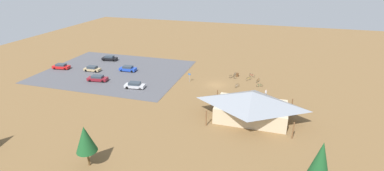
{
  "coord_description": "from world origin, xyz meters",
  "views": [
    {
      "loc": [
        -12.24,
        60.19,
        25.02
      ],
      "look_at": [
        4.36,
        4.81,
        1.2
      ],
      "focal_mm": 26.73,
      "sensor_mm": 36.0,
      "label": 1
    }
  ],
  "objects_px": {
    "trash_bin": "(237,75)",
    "pine_center": "(85,139)",
    "bike_pavilion": "(251,104)",
    "car_maroon_end_stall": "(98,78)",
    "bicycle_green_near_sign": "(260,85)",
    "car_black_aisle_side": "(110,58)",
    "car_tan_far_end": "(92,69)",
    "bicycle_white_lone_east": "(237,86)",
    "car_red_mid_lot": "(61,66)",
    "bicycle_red_yard_center": "(252,75)",
    "bicycle_teal_yard_front": "(248,97)",
    "pine_midwest": "(320,164)",
    "visitor_at_bikes": "(266,93)",
    "car_blue_front_row": "(128,69)",
    "car_silver_near_entry": "(135,85)",
    "lot_sign": "(189,76)",
    "bicycle_silver_lone_west": "(235,75)",
    "bicycle_black_front_row": "(233,77)",
    "bicycle_yellow_trailside": "(249,79)",
    "bicycle_orange_edge_north": "(258,81)"
  },
  "relations": [
    {
      "from": "bicycle_white_lone_east",
      "to": "bicycle_black_front_row",
      "type": "bearing_deg",
      "value": -70.71
    },
    {
      "from": "car_maroon_end_stall",
      "to": "lot_sign",
      "type": "bearing_deg",
      "value": -164.2
    },
    {
      "from": "bicycle_white_lone_east",
      "to": "visitor_at_bikes",
      "type": "distance_m",
      "value": 7.35
    },
    {
      "from": "bicycle_green_near_sign",
      "to": "visitor_at_bikes",
      "type": "distance_m",
      "value": 5.5
    },
    {
      "from": "pine_midwest",
      "to": "car_blue_front_row",
      "type": "relative_size",
      "value": 1.82
    },
    {
      "from": "bicycle_white_lone_east",
      "to": "car_silver_near_entry",
      "type": "bearing_deg",
      "value": 18.0
    },
    {
      "from": "bicycle_teal_yard_front",
      "to": "car_blue_front_row",
      "type": "height_order",
      "value": "car_blue_front_row"
    },
    {
      "from": "car_black_aisle_side",
      "to": "car_maroon_end_stall",
      "type": "bearing_deg",
      "value": 111.88
    },
    {
      "from": "bicycle_orange_edge_north",
      "to": "bike_pavilion",
      "type": "bearing_deg",
      "value": 90.51
    },
    {
      "from": "car_blue_front_row",
      "to": "car_tan_far_end",
      "type": "bearing_deg",
      "value": 16.94
    },
    {
      "from": "pine_center",
      "to": "car_silver_near_entry",
      "type": "distance_m",
      "value": 27.32
    },
    {
      "from": "trash_bin",
      "to": "car_silver_near_entry",
      "type": "xyz_separation_m",
      "value": [
        20.96,
        14.17,
        0.29
      ]
    },
    {
      "from": "bike_pavilion",
      "to": "car_maroon_end_stall",
      "type": "distance_m",
      "value": 37.77
    },
    {
      "from": "bike_pavilion",
      "to": "car_maroon_end_stall",
      "type": "height_order",
      "value": "bike_pavilion"
    },
    {
      "from": "car_black_aisle_side",
      "to": "car_silver_near_entry",
      "type": "relative_size",
      "value": 0.96
    },
    {
      "from": "bicycle_black_front_row",
      "to": "bicycle_yellow_trailside",
      "type": "xyz_separation_m",
      "value": [
        -3.88,
        0.12,
        -0.02
      ]
    },
    {
      "from": "pine_center",
      "to": "visitor_at_bikes",
      "type": "relative_size",
      "value": 3.75
    },
    {
      "from": "lot_sign",
      "to": "bicycle_silver_lone_west",
      "type": "bearing_deg",
      "value": -143.75
    },
    {
      "from": "bicycle_silver_lone_west",
      "to": "bicycle_red_yard_center",
      "type": "relative_size",
      "value": 1.05
    },
    {
      "from": "bicycle_white_lone_east",
      "to": "bicycle_green_near_sign",
      "type": "relative_size",
      "value": 1.12
    },
    {
      "from": "car_black_aisle_side",
      "to": "car_tan_far_end",
      "type": "bearing_deg",
      "value": 94.27
    },
    {
      "from": "bicycle_black_front_row",
      "to": "car_black_aisle_side",
      "type": "relative_size",
      "value": 0.41
    },
    {
      "from": "bicycle_yellow_trailside",
      "to": "car_red_mid_lot",
      "type": "bearing_deg",
      "value": 7.16
    },
    {
      "from": "bike_pavilion",
      "to": "car_silver_near_entry",
      "type": "bearing_deg",
      "value": -14.46
    },
    {
      "from": "lot_sign",
      "to": "visitor_at_bikes",
      "type": "distance_m",
      "value": 18.2
    },
    {
      "from": "trash_bin",
      "to": "car_black_aisle_side",
      "type": "xyz_separation_m",
      "value": [
        37.53,
        -2.39,
        0.32
      ]
    },
    {
      "from": "car_tan_far_end",
      "to": "visitor_at_bikes",
      "type": "relative_size",
      "value": 2.65
    },
    {
      "from": "car_maroon_end_stall",
      "to": "car_black_aisle_side",
      "type": "relative_size",
      "value": 1.09
    },
    {
      "from": "bicycle_green_near_sign",
      "to": "car_tan_far_end",
      "type": "bearing_deg",
      "value": 2.51
    },
    {
      "from": "pine_midwest",
      "to": "car_maroon_end_stall",
      "type": "bearing_deg",
      "value": -29.37
    },
    {
      "from": "bike_pavilion",
      "to": "car_maroon_end_stall",
      "type": "relative_size",
      "value": 2.93
    },
    {
      "from": "bicycle_green_near_sign",
      "to": "car_black_aisle_side",
      "type": "relative_size",
      "value": 0.33
    },
    {
      "from": "bicycle_yellow_trailside",
      "to": "car_silver_near_entry",
      "type": "distance_m",
      "value": 26.97
    },
    {
      "from": "pine_midwest",
      "to": "bicycle_silver_lone_west",
      "type": "bearing_deg",
      "value": -68.83
    },
    {
      "from": "bicycle_green_near_sign",
      "to": "pine_center",
      "type": "bearing_deg",
      "value": 60.13
    },
    {
      "from": "pine_center",
      "to": "bicycle_black_front_row",
      "type": "bearing_deg",
      "value": -109.14
    },
    {
      "from": "pine_center",
      "to": "car_maroon_end_stall",
      "type": "relative_size",
      "value": 1.24
    },
    {
      "from": "bicycle_teal_yard_front",
      "to": "pine_center",
      "type": "bearing_deg",
      "value": 56.92
    },
    {
      "from": "bike_pavilion",
      "to": "car_tan_far_end",
      "type": "relative_size",
      "value": 3.35
    },
    {
      "from": "bicycle_teal_yard_front",
      "to": "car_silver_near_entry",
      "type": "xyz_separation_m",
      "value": [
        24.93,
        1.85,
        0.36
      ]
    },
    {
      "from": "bicycle_teal_yard_front",
      "to": "car_silver_near_entry",
      "type": "distance_m",
      "value": 25.0
    },
    {
      "from": "car_red_mid_lot",
      "to": "bicycle_red_yard_center",
      "type": "bearing_deg",
      "value": -170.04
    },
    {
      "from": "trash_bin",
      "to": "pine_center",
      "type": "height_order",
      "value": "pine_center"
    },
    {
      "from": "pine_center",
      "to": "bicycle_white_lone_east",
      "type": "distance_m",
      "value": 36.97
    },
    {
      "from": "car_black_aisle_side",
      "to": "car_blue_front_row",
      "type": "bearing_deg",
      "value": 144.67
    },
    {
      "from": "bike_pavilion",
      "to": "bicycle_white_lone_east",
      "type": "xyz_separation_m",
      "value": [
        4.41,
        -13.93,
        -2.52
      ]
    },
    {
      "from": "bicycle_teal_yard_front",
      "to": "car_black_aisle_side",
      "type": "bearing_deg",
      "value": -19.53
    },
    {
      "from": "bicycle_red_yard_center",
      "to": "car_blue_front_row",
      "type": "bearing_deg",
      "value": 9.32
    },
    {
      "from": "bicycle_yellow_trailside",
      "to": "bicycle_orange_edge_north",
      "type": "bearing_deg",
      "value": 163.65
    },
    {
      "from": "bicycle_red_yard_center",
      "to": "car_red_mid_lot",
      "type": "distance_m",
      "value": 50.1
    }
  ]
}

